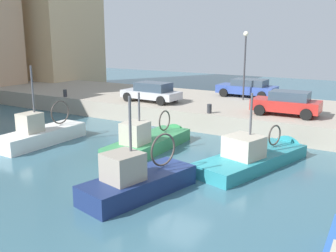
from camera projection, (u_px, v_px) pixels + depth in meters
water_surface at (177, 175)px, 16.46m from camera, size 80.00×80.00×0.00m
quay_wall at (263, 114)px, 25.89m from camera, size 9.00×56.00×1.20m
fishing_boat_navy at (144, 188)px, 14.66m from camera, size 5.63×2.78×4.51m
fishing_boat_white at (46, 140)px, 21.46m from camera, size 5.95×1.94×5.04m
fishing_boat_teal at (258, 161)px, 17.82m from camera, size 7.21×3.74×4.27m
fishing_boat_green at (152, 146)px, 20.31m from camera, size 6.48×2.11×3.93m
parked_car_blue at (247, 88)px, 29.20m from camera, size 2.08×4.37×1.34m
parked_car_silver at (152, 92)px, 27.06m from camera, size 2.07×4.28×1.37m
parked_car_red at (287, 103)px, 22.56m from camera, size 1.99×3.89×1.42m
mooring_bollard_south at (209, 109)px, 23.24m from camera, size 0.28×0.28×0.55m
mooring_bollard_mid at (65, 93)px, 29.28m from camera, size 0.28×0.28×0.55m
quay_streetlamp at (245, 54)px, 27.24m from camera, size 0.36×0.36×4.83m
waterfront_building_west at (55, 1)px, 40.51m from camera, size 8.10×6.94×18.37m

